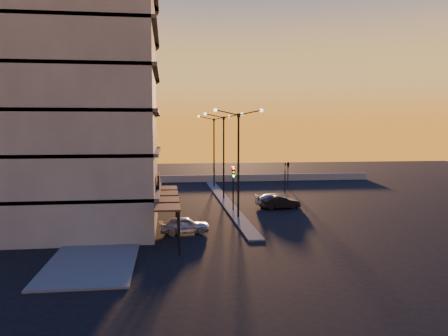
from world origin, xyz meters
TOP-DOWN VIEW (x-y plane):
  - ground at (0.00, 0.00)m, footprint 120.00×120.00m
  - sidewalk_west at (-10.50, 4.00)m, footprint 5.00×40.00m
  - median at (0.00, 10.00)m, footprint 1.20×36.00m
  - parapet at (2.00, 26.00)m, footprint 44.00×0.50m
  - building at (-14.00, 0.03)m, footprint 14.35×17.08m
  - streetlamp_near at (0.00, 0.00)m, footprint 4.32×0.32m
  - streetlamp_mid at (0.00, 10.00)m, footprint 4.32×0.32m
  - streetlamp_far at (0.00, 20.00)m, footprint 4.32×0.32m
  - traffic_light_main at (0.00, 2.87)m, footprint 0.28×0.44m
  - signal_east_a at (8.00, 14.00)m, footprint 0.13×0.16m
  - signal_east_b at (9.50, 18.00)m, footprint 0.42×1.99m
  - car_hatchback at (-4.88, -5.02)m, footprint 3.83×1.81m
  - car_sedan at (4.76, 3.81)m, footprint 3.91×1.74m
  - car_wagon at (4.71, 4.91)m, footprint 4.66×2.33m

SIDE VIEW (x-z plane):
  - ground at x=0.00m, z-range 0.00..0.00m
  - sidewalk_west at x=-10.50m, z-range 0.00..0.12m
  - median at x=0.00m, z-range 0.00..0.12m
  - parapet at x=2.00m, z-range 0.00..1.00m
  - car_sedan at x=4.76m, z-range 0.00..1.25m
  - car_hatchback at x=-4.88m, z-range 0.00..1.27m
  - car_wagon at x=4.71m, z-range 0.00..1.30m
  - signal_east_a at x=8.00m, z-range 0.13..3.73m
  - traffic_light_main at x=0.00m, z-range 0.76..5.01m
  - signal_east_b at x=9.50m, z-range 1.30..4.90m
  - streetlamp_near at x=0.00m, z-range 0.84..10.35m
  - streetlamp_mid at x=0.00m, z-range 0.84..10.35m
  - streetlamp_far at x=0.00m, z-range 0.84..10.35m
  - building at x=-14.00m, z-range -0.59..24.41m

